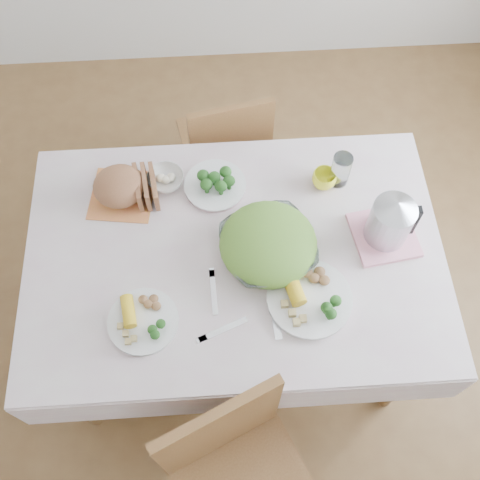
{
  "coord_description": "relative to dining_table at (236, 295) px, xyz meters",
  "views": [
    {
      "loc": [
        -0.04,
        -0.91,
        2.55
      ],
      "look_at": [
        0.02,
        0.02,
        0.82
      ],
      "focal_mm": 42.0,
      "sensor_mm": 36.0,
      "label": 1
    }
  ],
  "objects": [
    {
      "name": "floor",
      "position": [
        0.0,
        0.0,
        -0.38
      ],
      "size": [
        3.6,
        3.6,
        0.0
      ],
      "primitive_type": "plane",
      "color": "brown",
      "rests_on": "ground"
    },
    {
      "name": "dining_table",
      "position": [
        0.0,
        0.0,
        0.0
      ],
      "size": [
        1.4,
        0.9,
        0.75
      ],
      "primitive_type": "cube",
      "color": "brown",
      "rests_on": "floor"
    },
    {
      "name": "tablecloth",
      "position": [
        0.0,
        0.0,
        0.38
      ],
      "size": [
        1.5,
        1.0,
        0.01
      ],
      "primitive_type": "cube",
      "color": "beige",
      "rests_on": "dining_table"
    },
    {
      "name": "chair_far",
      "position": [
        -0.01,
        0.77,
        0.09
      ],
      "size": [
        0.45,
        0.45,
        0.85
      ],
      "primitive_type": "cube",
      "rotation": [
        0.0,
        0.0,
        3.34
      ],
      "color": "brown",
      "rests_on": "floor"
    },
    {
      "name": "salad_bowl",
      "position": [
        0.12,
        -0.0,
        0.43
      ],
      "size": [
        0.4,
        0.4,
        0.08
      ],
      "primitive_type": "imported",
      "rotation": [
        0.0,
        0.0,
        0.3
      ],
      "color": "white",
      "rests_on": "tablecloth"
    },
    {
      "name": "dinner_plate_left",
      "position": [
        -0.32,
        -0.24,
        0.4
      ],
      "size": [
        0.28,
        0.28,
        0.02
      ],
      "primitive_type": "cylinder",
      "rotation": [
        0.0,
        0.0,
        -0.19
      ],
      "color": "white",
      "rests_on": "tablecloth"
    },
    {
      "name": "dinner_plate_right",
      "position": [
        0.24,
        -0.2,
        0.4
      ],
      "size": [
        0.32,
        0.32,
        0.02
      ],
      "primitive_type": "cylinder",
      "rotation": [
        0.0,
        0.0,
        -0.11
      ],
      "color": "white",
      "rests_on": "tablecloth"
    },
    {
      "name": "broccoli_plate",
      "position": [
        -0.06,
        0.29,
        0.4
      ],
      "size": [
        0.31,
        0.31,
        0.02
      ],
      "primitive_type": "cylinder",
      "rotation": [
        0.0,
        0.0,
        0.43
      ],
      "color": "beige",
      "rests_on": "tablecloth"
    },
    {
      "name": "napkin",
      "position": [
        -0.41,
        0.27,
        0.39
      ],
      "size": [
        0.26,
        0.26,
        0.0
      ],
      "primitive_type": "cube",
      "rotation": [
        0.0,
        0.0,
        -0.14
      ],
      "color": "#DB7E41",
      "rests_on": "tablecloth"
    },
    {
      "name": "bread_loaf",
      "position": [
        -0.41,
        0.27,
        0.45
      ],
      "size": [
        0.25,
        0.24,
        0.12
      ],
      "primitive_type": "ellipsoid",
      "rotation": [
        0.0,
        0.0,
        0.34
      ],
      "color": "brown",
      "rests_on": "napkin"
    },
    {
      "name": "fruit_bowl",
      "position": [
        -0.24,
        0.32,
        0.41
      ],
      "size": [
        0.18,
        0.18,
        0.04
      ],
      "primitive_type": "imported",
      "rotation": [
        0.0,
        0.0,
        0.3
      ],
      "color": "white",
      "rests_on": "tablecloth"
    },
    {
      "name": "yellow_mug",
      "position": [
        0.35,
        0.27,
        0.42
      ],
      "size": [
        0.1,
        0.1,
        0.07
      ],
      "primitive_type": "imported",
      "rotation": [
        0.0,
        0.0,
        0.12
      ],
      "color": "#FAF627",
      "rests_on": "tablecloth"
    },
    {
      "name": "glass_tumbler",
      "position": [
        0.41,
        0.29,
        0.45
      ],
      "size": [
        0.09,
        0.09,
        0.14
      ],
      "primitive_type": "cylinder",
      "rotation": [
        0.0,
        0.0,
        0.26
      ],
      "color": "white",
      "rests_on": "tablecloth"
    },
    {
      "name": "pink_tray",
      "position": [
        0.54,
        0.03,
        0.4
      ],
      "size": [
        0.25,
        0.25,
        0.02
      ],
      "primitive_type": "cube",
      "rotation": [
        0.0,
        0.0,
        0.14
      ],
      "color": "pink",
      "rests_on": "tablecloth"
    },
    {
      "name": "electric_kettle",
      "position": [
        0.54,
        0.03,
        0.51
      ],
      "size": [
        0.16,
        0.16,
        0.21
      ],
      "primitive_type": "cylinder",
      "rotation": [
        0.0,
        0.0,
        -0.05
      ],
      "color": "#B2B5BA",
      "rests_on": "pink_tray"
    },
    {
      "name": "fork_left",
      "position": [
        -0.08,
        -0.15,
        0.39
      ],
      "size": [
        0.03,
        0.17,
        0.0
      ],
      "primitive_type": "cube",
      "rotation": [
        0.0,
        0.0,
        0.04
      ],
      "color": "silver",
      "rests_on": "tablecloth"
    },
    {
      "name": "fork_right",
      "position": [
        0.12,
        -0.22,
        0.39
      ],
      "size": [
        0.04,
        0.22,
        0.0
      ],
      "primitive_type": "cube",
      "rotation": [
        0.0,
        0.0,
        0.05
      ],
      "color": "silver",
      "rests_on": "tablecloth"
    },
    {
      "name": "knife",
      "position": [
        -0.06,
        -0.29,
        0.39
      ],
      "size": [
        0.17,
        0.08,
        0.0
      ],
      "primitive_type": "cube",
      "rotation": [
        0.0,
        0.0,
        1.94
      ],
      "color": "silver",
      "rests_on": "tablecloth"
    }
  ]
}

